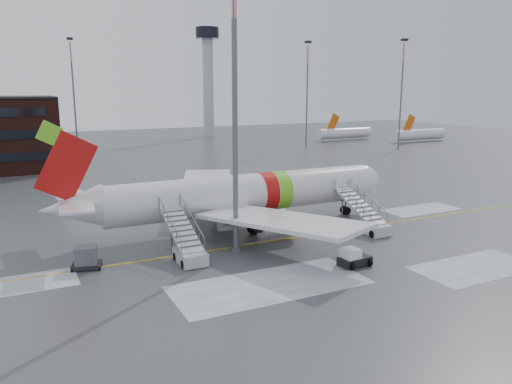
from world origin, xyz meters
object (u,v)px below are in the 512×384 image
airliner (238,195)px  pushback_tug (353,258)px  uld_container (86,258)px  light_mast_near (235,103)px  airstair_fwd (368,221)px  airstair_aft (187,247)px

airliner → pushback_tug: 14.38m
uld_container → light_mast_near: (12.08, -1.24, 11.64)m
uld_container → light_mast_near: size_ratio=0.10×
airliner → uld_container: (-15.10, -4.90, -2.59)m
pushback_tug → uld_container: size_ratio=1.05×
airliner → airstair_fwd: size_ratio=4.55×
airliner → airstair_fwd: bearing=-31.1°
airliner → uld_container: bearing=-162.0°
airstair_aft → light_mast_near: 12.27m
airliner → pushback_tug: airliner is taller
uld_container → light_mast_near: 16.82m
airliner → airstair_aft: airliner is taller
airstair_fwd → pushback_tug: bearing=-135.3°
airstair_fwd → pushback_tug: size_ratio=2.92×
airstair_fwd → uld_container: size_ratio=3.08×
airliner → pushback_tug: bearing=-75.0°
airstair_fwd → uld_container: bearing=176.4°
uld_container → pushback_tug: bearing=-25.0°
airstair_fwd → airstair_aft: 18.35m
light_mast_near → pushback_tug: bearing=-48.3°
airstair_aft → pushback_tug: 13.25m
airstair_aft → pushback_tug: airstair_aft is taller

